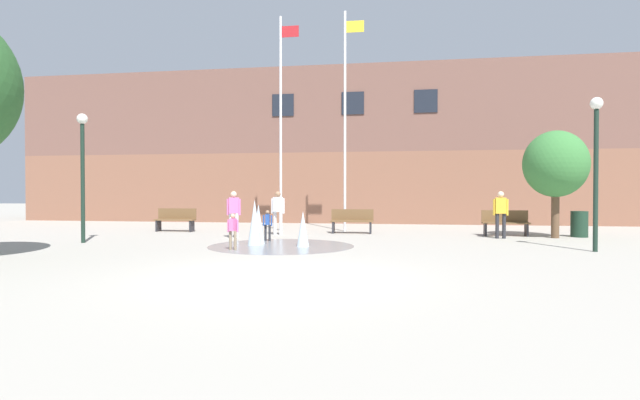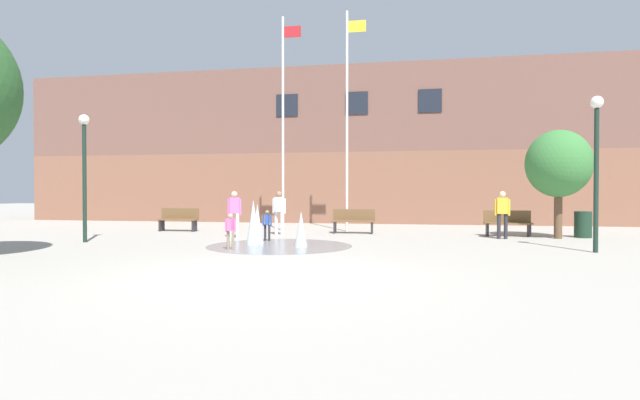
{
  "view_description": "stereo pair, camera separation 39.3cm",
  "coord_description": "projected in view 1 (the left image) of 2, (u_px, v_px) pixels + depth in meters",
  "views": [
    {
      "loc": [
        2.3,
        -8.94,
        1.58
      ],
      "look_at": [
        -0.33,
        7.39,
        1.3
      ],
      "focal_mm": 28.0,
      "sensor_mm": 36.0,
      "label": 1
    },
    {
      "loc": [
        2.68,
        -8.87,
        1.58
      ],
      "look_at": [
        -0.33,
        7.39,
        1.3
      ],
      "focal_mm": 28.0,
      "sensor_mm": 36.0,
      "label": 2
    }
  ],
  "objects": [
    {
      "name": "adult_watching",
      "position": [
        234.0,
        211.0,
        16.93
      ],
      "size": [
        0.5,
        0.33,
        1.59
      ],
      "rotation": [
        0.0,
        0.0,
        -2.7
      ],
      "color": "silver",
      "rests_on": "ground"
    },
    {
      "name": "flagpole_left",
      "position": [
        281.0,
        118.0,
        20.17
      ],
      "size": [
        0.8,
        0.1,
        8.65
      ],
      "color": "silver",
      "rests_on": "ground"
    },
    {
      "name": "child_running",
      "position": [
        268.0,
        223.0,
        15.89
      ],
      "size": [
        0.31,
        0.22,
        0.99
      ],
      "rotation": [
        0.0,
        0.0,
        -1.45
      ],
      "color": "#28282D",
      "rests_on": "ground"
    },
    {
      "name": "adult_near_bench",
      "position": [
        501.0,
        211.0,
        16.75
      ],
      "size": [
        0.5,
        0.23,
        1.59
      ],
      "rotation": [
        0.0,
        0.0,
        -0.08
      ],
      "color": "#28282D",
      "rests_on": "ground"
    },
    {
      "name": "teen_by_trashcan",
      "position": [
        278.0,
        209.0,
        18.22
      ],
      "size": [
        0.5,
        0.39,
        1.59
      ],
      "rotation": [
        0.0,
        0.0,
        -2.04
      ],
      "color": "silver",
      "rests_on": "ground"
    },
    {
      "name": "trash_can",
      "position": [
        579.0,
        224.0,
        17.3
      ],
      "size": [
        0.56,
        0.56,
        0.9
      ],
      "primitive_type": "cylinder",
      "color": "#193323",
      "rests_on": "ground"
    },
    {
      "name": "park_bench_far_left",
      "position": [
        176.0,
        219.0,
        19.73
      ],
      "size": [
        1.6,
        0.44,
        0.91
      ],
      "color": "#28282D",
      "rests_on": "ground"
    },
    {
      "name": "lamp_post_left_lane",
      "position": [
        83.0,
        159.0,
        15.31
      ],
      "size": [
        0.32,
        0.32,
        3.97
      ],
      "color": "#192D23",
      "rests_on": "ground"
    },
    {
      "name": "park_bench_under_left_flagpole",
      "position": [
        352.0,
        221.0,
        18.82
      ],
      "size": [
        1.6,
        0.44,
        0.91
      ],
      "color": "#28282D",
      "rests_on": "ground"
    },
    {
      "name": "library_building",
      "position": [
        358.0,
        149.0,
        27.38
      ],
      "size": [
        36.0,
        6.05,
        7.85
      ],
      "color": "brown",
      "rests_on": "ground"
    },
    {
      "name": "street_tree_near_building",
      "position": [
        556.0,
        164.0,
        16.89
      ],
      "size": [
        2.12,
        2.12,
        3.65
      ],
      "color": "brown",
      "rests_on": "ground"
    },
    {
      "name": "lamp_post_right_lane",
      "position": [
        596.0,
        151.0,
        13.04
      ],
      "size": [
        0.32,
        0.32,
        4.05
      ],
      "color": "#192D23",
      "rests_on": "ground"
    },
    {
      "name": "ground_plane",
      "position": [
        274.0,
        277.0,
        9.22
      ],
      "size": [
        100.0,
        100.0,
        0.0
      ],
      "primitive_type": "plane",
      "color": "#9E998E"
    },
    {
      "name": "park_bench_near_trashcan",
      "position": [
        505.0,
        222.0,
        17.73
      ],
      "size": [
        1.6,
        0.44,
        0.91
      ],
      "color": "#28282D",
      "rests_on": "ground"
    },
    {
      "name": "flagpole_right",
      "position": [
        346.0,
        115.0,
        19.75
      ],
      "size": [
        0.8,
        0.1,
        8.72
      ],
      "color": "silver",
      "rests_on": "ground"
    },
    {
      "name": "splash_fountain",
      "position": [
        270.0,
        229.0,
        14.63
      ],
      "size": [
        4.22,
        4.22,
        1.33
      ],
      "color": "gray",
      "rests_on": "ground"
    },
    {
      "name": "child_with_pink_shirt",
      "position": [
        233.0,
        229.0,
        13.44
      ],
      "size": [
        0.31,
        0.23,
        0.99
      ],
      "rotation": [
        0.0,
        0.0,
        -1.74
      ],
      "color": "#89755B",
      "rests_on": "ground"
    }
  ]
}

